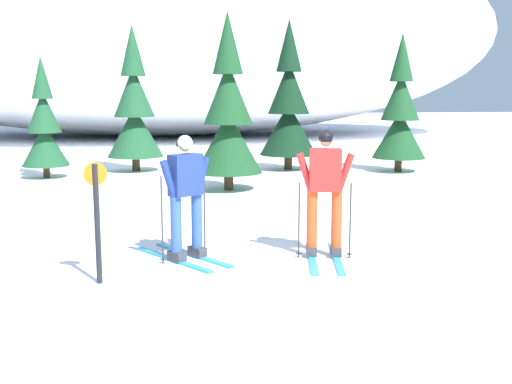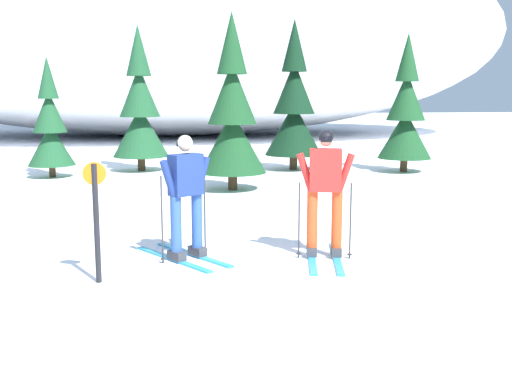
{
  "view_description": "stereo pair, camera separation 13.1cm",
  "coord_description": "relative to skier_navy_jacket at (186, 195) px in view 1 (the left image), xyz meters",
  "views": [
    {
      "loc": [
        -0.78,
        -7.12,
        2.32
      ],
      "look_at": [
        0.51,
        1.08,
        0.95
      ],
      "focal_mm": 42.51,
      "sensor_mm": 36.0,
      "label": 1
    },
    {
      "loc": [
        -0.65,
        -7.14,
        2.32
      ],
      "look_at": [
        0.51,
        1.08,
        0.95
      ],
      "focal_mm": 42.51,
      "sensor_mm": 36.0,
      "label": 2
    }
  ],
  "objects": [
    {
      "name": "pine_tree_center_right",
      "position": [
        3.49,
        9.64,
        0.95
      ],
      "size": [
        1.73,
        1.73,
        4.47
      ],
      "color": "#47301E",
      "rests_on": "ground"
    },
    {
      "name": "ground_plane",
      "position": [
        0.46,
        -1.16,
        -0.92
      ],
      "size": [
        120.0,
        120.0,
        0.0
      ],
      "primitive_type": "plane",
      "color": "white"
    },
    {
      "name": "skier_navy_jacket",
      "position": [
        0.0,
        0.0,
        0.0
      ],
      "size": [
        1.33,
        1.67,
        1.74
      ],
      "color": "#2893CC",
      "rests_on": "ground"
    },
    {
      "name": "skier_red_jacket",
      "position": [
        1.93,
        -0.17,
        0.04
      ],
      "size": [
        0.82,
        1.71,
        1.8
      ],
      "color": "#2893CC",
      "rests_on": "ground"
    },
    {
      "name": "snow_ridge_background",
      "position": [
        -0.04,
        25.46,
        4.69
      ],
      "size": [
        36.64,
        20.99,
        11.22
      ],
      "primitive_type": "ellipsoid",
      "color": "white",
      "rests_on": "ground"
    },
    {
      "name": "pine_tree_center",
      "position": [
        1.27,
        6.03,
        0.83
      ],
      "size": [
        1.62,
        1.62,
        4.19
      ],
      "color": "#47301E",
      "rests_on": "ground"
    },
    {
      "name": "pine_tree_center_left",
      "position": [
        -1.07,
        10.01,
        0.86
      ],
      "size": [
        1.65,
        1.65,
        4.26
      ],
      "color": "#47301E",
      "rests_on": "ground"
    },
    {
      "name": "pine_tree_far_right",
      "position": [
        6.61,
        8.66,
        0.76
      ],
      "size": [
        1.55,
        1.55,
        4.02
      ],
      "color": "#47301E",
      "rests_on": "ground"
    },
    {
      "name": "trail_marker_post",
      "position": [
        -1.11,
        -0.9,
        -0.07
      ],
      "size": [
        0.28,
        0.07,
        1.5
      ],
      "color": "black",
      "rests_on": "ground"
    },
    {
      "name": "pine_tree_far_left",
      "position": [
        -3.44,
        8.91,
        0.45
      ],
      "size": [
        1.27,
        1.27,
        3.28
      ],
      "color": "#47301E",
      "rests_on": "ground"
    }
  ]
}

